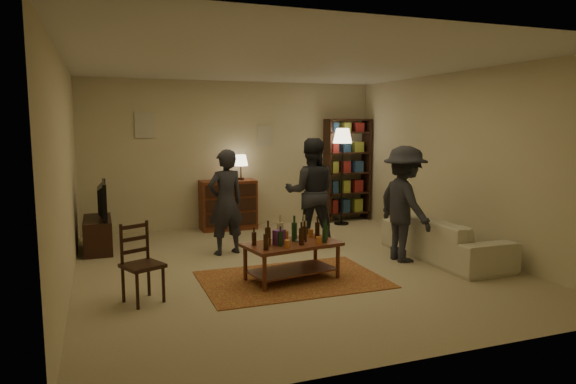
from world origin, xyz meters
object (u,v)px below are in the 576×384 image
coffee_table (292,247)px  dining_chair (140,260)px  sofa (444,238)px  person_left (226,202)px  dresser (229,203)px  person_right (311,192)px  person_by_sofa (404,204)px  floor_lamp (342,143)px  tv_stand (98,226)px  bookshelf (347,169)px

coffee_table → dining_chair: 1.82m
sofa → person_left: bearing=64.9°
dresser → person_right: person_right is taller
person_by_sofa → floor_lamp: bearing=-9.2°
tv_stand → floor_lamp: 4.59m
coffee_table → person_by_sofa: person_by_sofa is taller
floor_lamp → person_by_sofa: 2.82m
tv_stand → bookshelf: size_ratio=0.52×
person_left → tv_stand: bearing=-39.6°
coffee_table → bookshelf: (2.45, 3.38, 0.62)m
bookshelf → sofa: size_ratio=0.97×
bookshelf → floor_lamp: bookshelf is taller
coffee_table → person_right: bearing=60.0°
coffee_table → bookshelf: 4.22m
tv_stand → person_by_sofa: (4.04, -2.09, 0.42)m
floor_lamp → coffee_table: bearing=-125.7°
floor_lamp → dresser: bearing=171.8°
person_by_sofa → person_left: bearing=59.8°
sofa → tv_stand: bearing=64.7°
sofa → person_left: (-2.86, 1.34, 0.47)m
bookshelf → floor_lamp: 0.71m
coffee_table → tv_stand: (-2.24, 2.40, -0.03)m
tv_stand → bookshelf: bearing=11.8°
person_left → person_right: bearing=168.8°
bookshelf → sofa: 3.26m
person_right → dining_chair: bearing=52.8°
person_right → tv_stand: bearing=6.1°
tv_stand → person_left: bearing=-25.8°
coffee_table → bookshelf: bearing=54.1°
dining_chair → tv_stand: size_ratio=0.83×
bookshelf → person_by_sofa: size_ratio=1.25×
tv_stand → person_by_sofa: 4.57m
coffee_table → bookshelf: size_ratio=0.62×
dresser → tv_stand: bearing=-157.9°
dresser → dining_chair: bearing=-117.8°
sofa → person_by_sofa: size_ratio=1.29×
tv_stand → person_left: size_ratio=0.68×
coffee_table → person_left: size_ratio=0.80×
tv_stand → floor_lamp: size_ratio=0.58×
person_by_sofa → bookshelf: bearing=-13.6°
tv_stand → dresser: bearing=22.1°
tv_stand → person_left: (1.78, -0.86, 0.39)m
floor_lamp → person_by_sofa: (-0.36, -2.69, -0.76)m
coffee_table → dresser: (0.01, 3.31, 0.06)m
person_left → dining_chair: bearing=37.5°
dining_chair → tv_stand: 2.58m
dining_chair → person_left: person_left is taller
dresser → person_by_sofa: (1.79, -3.00, 0.33)m
coffee_table → person_by_sofa: 1.87m
dining_chair → bookshelf: bookshelf is taller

